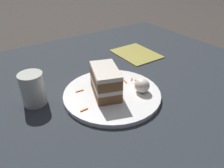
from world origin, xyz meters
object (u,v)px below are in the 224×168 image
at_px(cake_slice, 106,82).
at_px(drinking_glass, 33,91).
at_px(cream_dollop, 142,85).
at_px(menu_card, 136,54).
at_px(orange_garnish, 113,75).
at_px(plate, 112,94).

xyz_separation_m(cake_slice, drinking_glass, (0.10, 0.19, -0.01)).
xyz_separation_m(cream_dollop, menu_card, (0.26, -0.19, -0.03)).
bearing_deg(cake_slice, orange_garnish, 65.31).
xyz_separation_m(orange_garnish, drinking_glass, (0.01, 0.27, 0.03)).
bearing_deg(cream_dollop, orange_garnish, 8.01).
bearing_deg(cream_dollop, menu_card, -36.71).
relative_size(cake_slice, orange_garnish, 2.12).
relative_size(cream_dollop, orange_garnish, 0.75).
bearing_deg(cake_slice, cream_dollop, -7.67).
bearing_deg(orange_garnish, cake_slice, 135.80).
bearing_deg(drinking_glass, plate, -114.89).
height_order(cake_slice, orange_garnish, cake_slice).
bearing_deg(plate, cream_dollop, -121.36).
bearing_deg(cake_slice, plate, 12.16).
xyz_separation_m(cake_slice, cream_dollop, (-0.05, -0.10, -0.02)).
bearing_deg(orange_garnish, drinking_glass, 87.34).
distance_m(plate, cake_slice, 0.05).
distance_m(cream_dollop, drinking_glass, 0.33).
height_order(orange_garnish, drinking_glass, drinking_glass).
height_order(cake_slice, drinking_glass, same).
xyz_separation_m(cake_slice, menu_card, (0.21, -0.29, -0.05)).
bearing_deg(orange_garnish, menu_card, -59.53).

